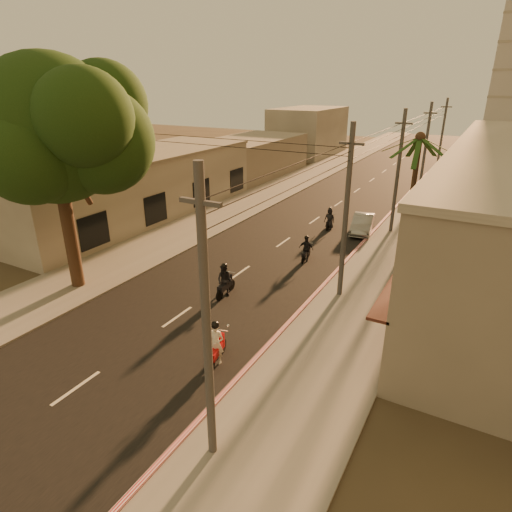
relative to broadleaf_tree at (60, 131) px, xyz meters
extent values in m
plane|color=#383023|center=(6.61, -2.14, -8.48)|extent=(160.00, 160.00, 0.00)
cube|color=black|center=(6.61, 17.86, -8.47)|extent=(10.00, 140.00, 0.02)
cube|color=slate|center=(14.11, 17.86, -8.42)|extent=(5.00, 140.00, 0.12)
cube|color=slate|center=(-0.89, 17.86, -8.42)|extent=(5.00, 140.00, 0.12)
cube|color=#B51324|center=(11.71, 12.86, -8.38)|extent=(0.20, 60.00, 0.20)
cube|color=#42201A|center=(16.31, 15.86, -5.38)|extent=(0.80, 34.00, 0.12)
cube|color=#ABA89B|center=(-7.39, 11.86, -5.98)|extent=(8.00, 24.00, 5.00)
cube|color=gray|center=(-7.39, 11.86, -3.38)|extent=(8.20, 24.20, 0.20)
cylinder|color=black|center=(-0.39, -0.14, -5.48)|extent=(0.70, 0.70, 6.00)
cylinder|color=black|center=(0.41, 0.26, -2.48)|extent=(1.22, 2.17, 3.04)
cylinder|color=black|center=(-0.99, -0.44, -2.28)|extent=(1.31, 1.49, 2.73)
sphere|color=black|center=(-0.39, -0.14, 0.02)|extent=(7.20, 7.20, 7.20)
sphere|color=black|center=(1.81, 0.86, -0.48)|extent=(5.20, 5.20, 5.20)
sphere|color=black|center=(-2.19, 0.66, -0.28)|extent=(4.80, 4.80, 4.80)
sphere|color=black|center=(0.21, -1.94, -0.88)|extent=(4.60, 4.60, 4.60)
sphere|color=black|center=(2.61, -0.64, 0.72)|extent=(4.40, 4.40, 4.40)
sphere|color=black|center=(0.81, 2.26, 1.12)|extent=(4.40, 4.40, 4.40)
cylinder|color=black|center=(14.61, 13.86, -4.68)|extent=(0.32, 0.32, 7.60)
sphere|color=black|center=(14.61, 13.86, -0.88)|extent=(0.60, 0.60, 0.60)
cylinder|color=#38383A|center=(12.81, -6.14, -3.98)|extent=(0.26, 0.26, 9.00)
cube|color=#38383A|center=(12.81, -6.14, -0.48)|extent=(1.20, 0.12, 0.12)
cylinder|color=#38383A|center=(12.81, 5.86, -3.98)|extent=(0.26, 0.26, 9.00)
cube|color=#38383A|center=(12.81, 5.86, -0.48)|extent=(1.20, 0.12, 0.12)
cylinder|color=#38383A|center=(12.81, 17.86, -3.98)|extent=(0.26, 0.26, 9.00)
cube|color=#38383A|center=(12.81, 17.86, -0.48)|extent=(1.20, 0.12, 0.12)
cylinder|color=#38383A|center=(12.81, 29.86, -3.98)|extent=(0.26, 0.26, 9.00)
cube|color=#38383A|center=(12.81, 29.86, -0.48)|extent=(1.20, 0.12, 0.12)
cylinder|color=#38383A|center=(12.81, 41.86, -3.98)|extent=(0.26, 0.26, 9.00)
cube|color=#38383A|center=(12.81, 41.86, -0.48)|extent=(1.20, 0.12, 0.12)
cube|color=#ABA89B|center=(-7.39, 31.86, -6.28)|extent=(8.00, 14.00, 4.40)
cube|color=#ABA89B|center=(-7.39, 49.86, -4.98)|extent=(8.00, 14.00, 7.00)
cylinder|color=black|center=(10.17, -1.52, -8.17)|extent=(0.25, 0.62, 0.61)
cylinder|color=black|center=(10.48, -2.85, -8.17)|extent=(0.25, 0.62, 0.61)
cube|color=#B70E10|center=(10.34, -2.27, -7.87)|extent=(0.58, 1.24, 0.33)
cube|color=#B70E10|center=(10.22, -1.73, -7.71)|extent=(0.34, 0.18, 0.66)
cylinder|color=silver|center=(10.19, -1.61, -7.33)|extent=(0.59, 0.18, 0.04)
imported|color=silver|center=(10.34, -2.27, -7.56)|extent=(0.87, 0.74, 1.84)
sphere|color=black|center=(10.34, -2.27, -6.69)|extent=(0.33, 0.33, 0.33)
sphere|color=silver|center=(9.89, -1.70, -7.05)|extent=(0.13, 0.13, 0.13)
sphere|color=silver|center=(10.49, -1.56, -7.05)|extent=(0.13, 0.13, 0.13)
cylinder|color=black|center=(7.37, 3.64, -8.18)|extent=(0.15, 0.60, 0.60)
cylinder|color=black|center=(7.46, 2.32, -8.18)|extent=(0.15, 0.60, 0.60)
cube|color=black|center=(7.42, 2.90, -7.89)|extent=(0.38, 1.19, 0.32)
cube|color=black|center=(7.39, 3.43, -7.73)|extent=(0.33, 0.13, 0.64)
cylinder|color=silver|center=(7.38, 3.56, -7.36)|extent=(0.59, 0.08, 0.04)
imported|color=black|center=(7.42, 2.90, -7.58)|extent=(0.96, 0.79, 1.79)
sphere|color=black|center=(7.42, 2.90, -6.74)|extent=(0.32, 0.32, 0.32)
cylinder|color=black|center=(9.23, 10.21, -8.21)|extent=(0.15, 0.54, 0.54)
cylinder|color=black|center=(9.35, 9.02, -8.21)|extent=(0.15, 0.54, 0.54)
cube|color=black|center=(9.30, 9.54, -7.95)|extent=(0.38, 1.08, 0.29)
cube|color=black|center=(9.25, 10.02, -7.81)|extent=(0.30, 0.13, 0.57)
cylinder|color=silver|center=(9.24, 10.13, -7.47)|extent=(0.53, 0.10, 0.04)
imported|color=black|center=(9.30, 9.54, -7.67)|extent=(1.03, 0.59, 1.61)
sphere|color=black|center=(9.30, 9.54, -6.92)|extent=(0.29, 0.29, 0.29)
cylinder|color=black|center=(8.33, 17.05, -8.20)|extent=(0.15, 0.55, 0.54)
cylinder|color=black|center=(8.46, 15.84, -8.20)|extent=(0.15, 0.55, 0.54)
cube|color=black|center=(8.40, 16.37, -7.94)|extent=(0.38, 1.09, 0.29)
cube|color=black|center=(8.35, 16.86, -7.80)|extent=(0.30, 0.13, 0.58)
cylinder|color=silver|center=(8.34, 16.97, -7.45)|extent=(0.54, 0.10, 0.04)
imported|color=black|center=(8.40, 16.37, -7.66)|extent=(0.91, 0.69, 1.63)
sphere|color=black|center=(8.40, 16.37, -6.89)|extent=(0.29, 0.29, 0.29)
imported|color=gray|center=(10.90, 16.80, -7.79)|extent=(2.75, 4.61, 1.37)
camera|label=1|loc=(18.82, -14.22, 2.20)|focal=30.00mm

